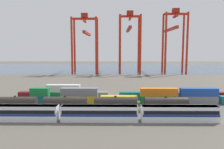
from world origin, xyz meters
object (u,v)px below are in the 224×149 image
(shipping_container_5, at_px, (159,100))
(shipping_container_17, at_px, (209,96))
(gantry_crane_central, at_px, (129,36))
(freight_tank_row, at_px, (90,103))
(shipping_container_16, at_px, (172,96))
(shipping_container_4, at_px, (119,100))
(gantry_crane_east, at_px, (174,35))
(gantry_crane_west, at_px, (85,37))
(shipping_container_2, at_px, (79,100))
(passenger_train, at_px, (99,113))

(shipping_container_5, bearing_deg, shipping_container_17, 18.78)
(shipping_container_17, bearing_deg, shipping_container_5, -161.22)
(gantry_crane_central, bearing_deg, freight_tank_row, -99.82)
(freight_tank_row, height_order, shipping_container_16, freight_tank_row)
(shipping_container_4, bearing_deg, shipping_container_5, 0.00)
(shipping_container_4, distance_m, shipping_container_5, 13.12)
(shipping_container_17, bearing_deg, freight_tank_row, -160.23)
(freight_tank_row, distance_m, gantry_crane_east, 121.04)
(shipping_container_17, distance_m, gantry_crane_west, 110.11)
(shipping_container_16, distance_m, gantry_crane_east, 98.27)
(shipping_container_16, relative_size, gantry_crane_central, 0.26)
(shipping_container_2, bearing_deg, freight_tank_row, -60.80)
(shipping_container_5, xyz_separation_m, gantry_crane_central, (-3.33, 97.84, 27.02))
(passenger_train, xyz_separation_m, shipping_container_17, (37.76, 24.32, -0.84))
(shipping_container_2, xyz_separation_m, shipping_container_5, (26.23, 0.00, 0.00))
(shipping_container_2, height_order, shipping_container_4, same)
(freight_tank_row, bearing_deg, gantry_crane_west, 98.22)
(passenger_train, relative_size, gantry_crane_east, 1.24)
(shipping_container_2, distance_m, gantry_crane_west, 101.53)
(passenger_train, xyz_separation_m, freight_tank_row, (-3.34, 9.55, -0.09))
(shipping_container_5, distance_m, gantry_crane_central, 101.55)
(passenger_train, relative_size, freight_tank_row, 1.04)
(shipping_container_4, distance_m, shipping_container_17, 33.21)
(passenger_train, height_order, gantry_crane_west, gantry_crane_west)
(shipping_container_17, bearing_deg, gantry_crane_central, 104.01)
(freight_tank_row, xyz_separation_m, shipping_container_2, (-4.56, 8.16, -0.76))
(passenger_train, distance_m, gantry_crane_east, 128.17)
(passenger_train, height_order, shipping_container_5, passenger_train)
(freight_tank_row, xyz_separation_m, shipping_container_16, (27.96, 14.77, -0.76))
(shipping_container_4, bearing_deg, gantry_crane_central, 84.29)
(passenger_train, bearing_deg, shipping_container_4, 73.60)
(shipping_container_17, xyz_separation_m, gantry_crane_central, (-22.76, 91.23, 27.02))
(gantry_crane_west, relative_size, gantry_crane_east, 0.93)
(shipping_container_17, bearing_deg, passenger_train, -147.21)
(shipping_container_2, bearing_deg, shipping_container_17, 8.23)
(shipping_container_5, height_order, gantry_crane_east, gantry_crane_east)
(gantry_crane_central, bearing_deg, gantry_crane_west, -179.68)
(shipping_container_4, height_order, gantry_crane_west, gantry_crane_west)
(shipping_container_5, bearing_deg, shipping_container_4, 180.00)
(shipping_container_2, relative_size, shipping_container_5, 1.00)
(shipping_container_2, relative_size, shipping_container_4, 1.00)
(shipping_container_5, distance_m, gantry_crane_east, 106.05)
(shipping_container_17, distance_m, gantry_crane_central, 97.83)
(shipping_container_4, bearing_deg, freight_tank_row, -136.34)
(gantry_crane_west, distance_m, gantry_crane_central, 33.65)
(freight_tank_row, relative_size, shipping_container_16, 4.70)
(shipping_container_2, height_order, shipping_container_16, same)
(shipping_container_5, bearing_deg, gantry_crane_central, 91.95)
(shipping_container_4, height_order, gantry_crane_central, gantry_crane_central)
(passenger_train, distance_m, gantry_crane_west, 119.46)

